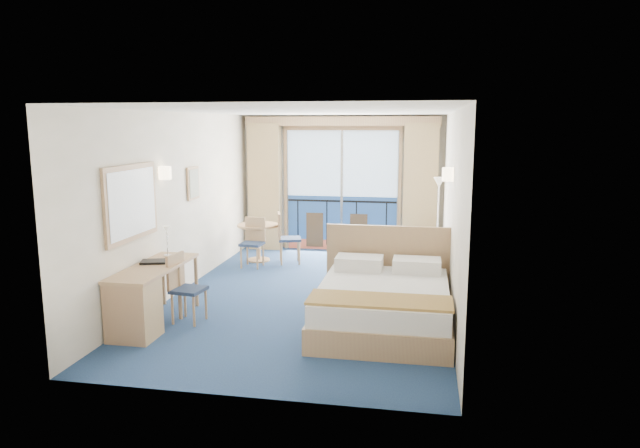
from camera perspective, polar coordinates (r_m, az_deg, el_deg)
The scene contains 22 objects.
floor at distance 8.54m, azimuth -0.98°, elevation -7.19°, with size 6.50×6.50×0.00m, color navy.
room_walls at distance 8.20m, azimuth -1.01°, elevation 4.77°, with size 4.04×6.54×2.72m.
balcony_door at distance 11.42m, azimuth 2.15°, elevation 3.01°, with size 2.36×0.03×2.52m.
curtain_left at distance 11.58m, azimuth -5.54°, elevation 3.72°, with size 0.65×0.22×2.55m, color tan.
curtain_right at distance 11.14m, azimuth 10.01°, elevation 3.38°, with size 0.65×0.22×2.55m, color tan.
pelmet at distance 11.22m, azimuth 2.15°, elevation 10.24°, with size 3.80×0.25×0.18m, color tan.
mirror at distance 7.49m, azimuth -18.33°, elevation 2.04°, with size 0.05×1.25×0.95m.
wall_print at distance 9.23m, azimuth -12.56°, elevation 4.00°, with size 0.04×0.42×0.52m.
sconce_left at distance 8.24m, azimuth -15.26°, elevation 4.96°, with size 0.18×0.18×0.18m, color #FFE2B2.
sconce_right at distance 7.89m, azimuth 12.76°, elevation 4.86°, with size 0.18×0.18×0.18m, color #FFE2B2.
bed at distance 7.24m, azimuth 6.41°, elevation -7.82°, with size 1.78×2.12×1.12m.
nightstand at distance 8.62m, azimuth 11.18°, elevation -5.42°, with size 0.40×0.38×0.52m, color tan.
phone at distance 8.56m, azimuth 11.54°, elevation -3.48°, with size 0.17×0.14×0.08m, color silver.
armchair at distance 10.47m, azimuth 8.49°, elevation -2.33°, with size 0.67×0.69×0.62m, color #474D56.
floor_lamp at distance 10.42m, azimuth 11.77°, elevation 2.49°, with size 0.22×0.22×1.59m.
desk at distance 7.23m, azimuth -17.71°, elevation -7.42°, with size 0.55×1.60×0.75m.
desk_chair at distance 7.55m, azimuth -13.53°, elevation -5.82°, with size 0.43×0.43×0.89m.
folder at distance 7.68m, azimuth -16.28°, elevation -3.63°, with size 0.32×0.24×0.03m, color black.
desk_lamp at distance 7.87m, azimuth -15.07°, elevation -1.07°, with size 0.11×0.11×0.41m.
round_table at distance 10.65m, azimuth -6.21°, elevation -0.91°, with size 0.77×0.77×0.69m.
table_chair_a at distance 10.42m, azimuth -3.50°, elevation -1.09°, with size 0.51×0.50×0.94m.
table_chair_b at distance 10.26m, azimuth -6.67°, elevation -1.50°, with size 0.40×0.41×0.88m.
Camera 1 is at (1.61, -8.01, 2.51)m, focal length 32.00 mm.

